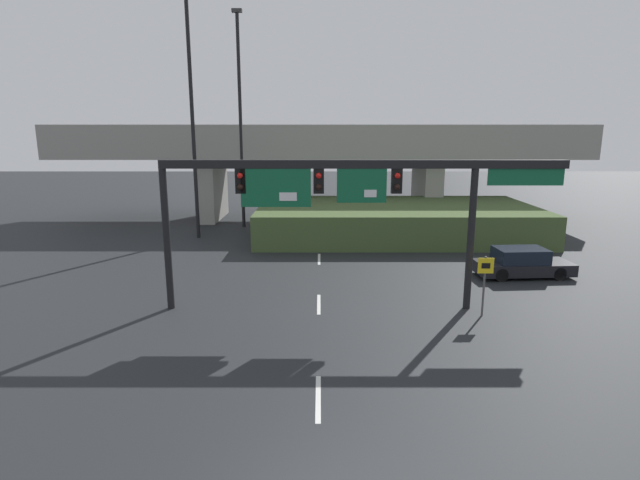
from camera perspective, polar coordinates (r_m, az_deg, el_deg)
The scene contains 8 objects.
lane_markings at distance 24.24m, azimuth 0.04°, elevation -4.38°, with size 0.14×24.58×0.01m.
signal_gantry at distance 19.18m, azimuth 3.05°, elevation 5.82°, with size 15.53×0.44×5.92m.
speed_limit_sign at distance 19.98m, azimuth 18.46°, elevation -4.10°, with size 0.60×0.11×2.37m.
highway_light_pole_near at distance 37.03m, azimuth -8.92°, elevation 13.71°, with size 0.70×0.36×15.14m.
highway_light_pole_far at distance 33.68m, azimuth -14.26°, elevation 14.06°, with size 0.70×0.36×15.64m.
overpass_bridge at distance 40.10m, azimuth 0.09°, elevation 9.95°, with size 40.67×7.29×7.42m.
grass_embankment at distance 34.27m, azimuth 8.79°, elevation 2.24°, with size 18.37×9.86×2.09m.
parked_sedan_near_right at distance 26.32m, azimuth 22.25°, elevation -2.50°, with size 4.70×2.08×1.41m.
Camera 1 is at (0.05, -8.28, 6.99)m, focal length 28.00 mm.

